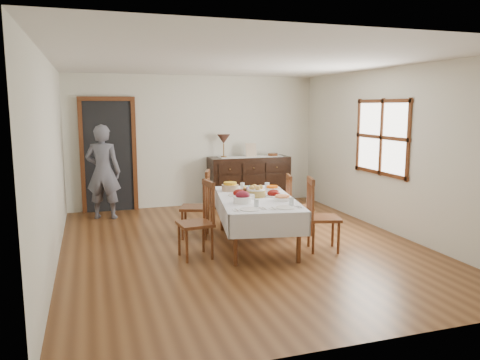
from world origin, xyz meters
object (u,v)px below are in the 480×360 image
object	(u,v)px
sideboard	(249,181)
table_lamp	(224,140)
chair_right_far	(297,204)
person	(103,169)
chair_left_far	(199,204)
dining_table	(256,203)
chair_right_near	(320,214)
chair_left_near	(199,219)

from	to	relation	value
sideboard	table_lamp	world-z (taller)	table_lamp
chair_right_far	person	size ratio (longest dim) A/B	0.52
sideboard	person	world-z (taller)	person
person	chair_left_far	bearing A→B (deg)	145.42
dining_table	chair_right_near	size ratio (longest dim) A/B	2.13
table_lamp	chair_right_near	bearing A→B (deg)	-82.18
chair_left_far	table_lamp	distance (m)	2.47
sideboard	table_lamp	distance (m)	0.99
chair_left_far	table_lamp	size ratio (longest dim) A/B	2.25
chair_right_near	chair_right_far	bearing A→B (deg)	12.32
chair_right_far	chair_left_far	bearing A→B (deg)	93.69
chair_right_far	person	xyz separation A→B (m)	(-2.85, 1.99, 0.42)
chair_left_far	chair_right_near	xyz separation A→B (m)	(1.46, -1.17, -0.00)
chair_right_near	chair_right_far	world-z (taller)	chair_right_near
dining_table	sideboard	world-z (taller)	sideboard
chair_left_near	chair_right_near	bearing A→B (deg)	76.40
chair_right_near	person	bearing A→B (deg)	60.05
chair_left_far	person	bearing A→B (deg)	-123.01
person	table_lamp	xyz separation A→B (m)	(2.34, 0.40, 0.44)
chair_right_far	sideboard	world-z (taller)	sideboard
chair_left_near	chair_right_near	xyz separation A→B (m)	(1.67, -0.23, 0.00)
dining_table	chair_left_near	xyz separation A→B (m)	(-0.91, -0.30, -0.10)
chair_left_near	chair_right_far	distance (m)	1.85
chair_right_near	table_lamp	bearing A→B (deg)	23.80
sideboard	chair_right_far	bearing A→B (deg)	-90.34
chair_left_near	chair_left_far	world-z (taller)	chair_left_far
chair_left_near	table_lamp	world-z (taller)	table_lamp
dining_table	chair_left_near	size ratio (longest dim) A/B	2.13
chair_right_near	sideboard	xyz separation A→B (m)	(0.07, 3.24, -0.03)
chair_left_far	table_lamp	world-z (taller)	table_lamp
chair_right_far	sideboard	bearing A→B (deg)	13.98
dining_table	table_lamp	bearing A→B (deg)	93.80
chair_left_near	person	size ratio (longest dim) A/B	0.57
chair_left_near	chair_right_far	size ratio (longest dim) A/B	1.09
chair_right_far	table_lamp	distance (m)	2.59
chair_right_near	person	size ratio (longest dim) A/B	0.57
chair_right_far	sideboard	size ratio (longest dim) A/B	0.58
chair_left_far	sideboard	distance (m)	2.57
dining_table	table_lamp	distance (m)	2.87
chair_left_far	person	world-z (taller)	person
sideboard	person	xyz separation A→B (m)	(-2.86, -0.36, 0.41)
chair_right_near	table_lamp	xyz separation A→B (m)	(-0.45, 3.28, 0.82)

